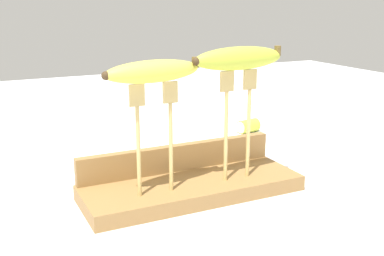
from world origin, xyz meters
name	(u,v)px	position (x,y,z in m)	size (l,w,h in m)	color
ground_plane	(192,195)	(0.00, 0.00, 0.00)	(3.00, 3.00, 0.00)	silver
wooden_board	(192,188)	(0.00, 0.00, 0.01)	(0.40, 0.14, 0.03)	olive
board_backstop	(178,158)	(0.00, 0.06, 0.05)	(0.39, 0.02, 0.05)	olive
fork_stand_left	(154,129)	(-0.08, -0.02, 0.14)	(0.08, 0.01, 0.19)	tan
fork_stand_right	(238,115)	(0.08, -0.02, 0.15)	(0.07, 0.01, 0.20)	tan
banana_raised_left	(153,71)	(-0.08, -0.02, 0.24)	(0.18, 0.06, 0.04)	#DBD147
banana_raised_right	(239,58)	(0.08, -0.02, 0.25)	(0.18, 0.04, 0.04)	#B2C138
banana_chunk_near	(248,126)	(0.32, 0.32, 0.02)	(0.06, 0.05, 0.04)	#B2C138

